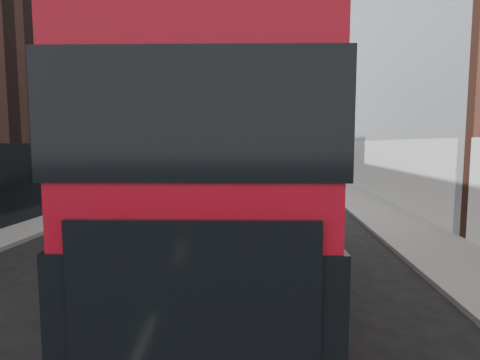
% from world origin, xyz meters
% --- Properties ---
extents(sidewalk_right, '(3.00, 80.00, 0.15)m').
position_xyz_m(sidewalk_right, '(7.50, 25.00, 0.07)').
color(sidewalk_right, slate).
rests_on(sidewalk_right, ground).
extents(sidewalk_left, '(2.00, 80.00, 0.15)m').
position_xyz_m(sidewalk_left, '(-8.00, 25.00, 0.07)').
color(sidewalk_left, slate).
rests_on(sidewalk_left, ground).
extents(building_modern_block, '(5.03, 22.00, 20.00)m').
position_xyz_m(building_modern_block, '(11.47, 21.00, 9.90)').
color(building_modern_block, '#B0B5BB').
rests_on(building_modern_block, ground).
extents(building_victorian, '(6.50, 24.00, 21.00)m').
position_xyz_m(building_victorian, '(11.38, 44.00, 9.66)').
color(building_victorian, '#625D57').
rests_on(building_victorian, ground).
extents(building_left_mid, '(5.00, 24.00, 14.00)m').
position_xyz_m(building_left_mid, '(-11.50, 30.00, 7.00)').
color(building_left_mid, black).
rests_on(building_left_mid, ground).
extents(building_left_far, '(5.00, 20.00, 13.00)m').
position_xyz_m(building_left_far, '(-11.50, 52.00, 6.50)').
color(building_left_far, '#625D57').
rests_on(building_left_far, ground).
extents(street_lamp, '(1.06, 0.22, 7.00)m').
position_xyz_m(street_lamp, '(-8.22, 18.00, 4.18)').
color(street_lamp, black).
rests_on(street_lamp, sidewalk_left).
extents(red_bus, '(3.62, 12.49, 4.98)m').
position_xyz_m(red_bus, '(0.82, 5.10, 2.77)').
color(red_bus, maroon).
rests_on(red_bus, ground).
extents(grey_bus, '(3.09, 11.16, 3.57)m').
position_xyz_m(grey_bus, '(2.07, 45.60, 1.91)').
color(grey_bus, black).
rests_on(grey_bus, ground).
extents(car_a, '(1.94, 3.78, 1.23)m').
position_xyz_m(car_a, '(1.37, 16.46, 0.62)').
color(car_a, black).
rests_on(car_a, ground).
extents(car_b, '(1.83, 4.15, 1.32)m').
position_xyz_m(car_b, '(0.64, 22.23, 0.66)').
color(car_b, '#94969C').
rests_on(car_b, ground).
extents(car_c, '(2.58, 5.33, 1.50)m').
position_xyz_m(car_c, '(2.22, 30.84, 0.75)').
color(car_c, black).
rests_on(car_c, ground).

